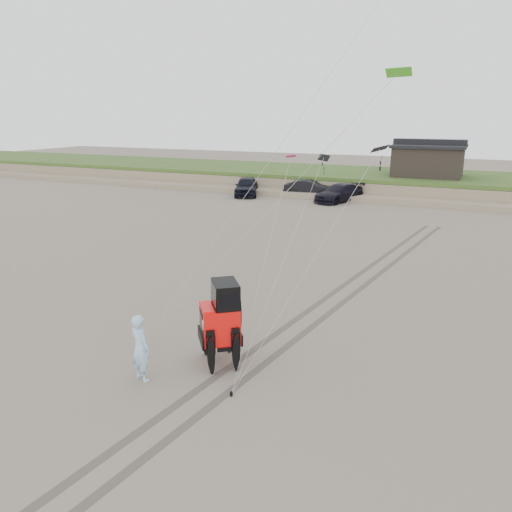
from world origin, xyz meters
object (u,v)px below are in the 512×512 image
object	(u,v)px
truck_c	(339,193)
man	(140,348)
truck_b	(310,188)
truck_a	(246,186)
cabin	(428,160)
jeep	(220,331)

from	to	relation	value
truck_c	man	world-z (taller)	man
truck_c	man	distance (m)	31.63
truck_b	truck_c	world-z (taller)	truck_b
truck_a	truck_c	size ratio (longest dim) A/B	0.96
cabin	truck_b	world-z (taller)	cabin
cabin	truck_a	bearing A→B (deg)	-153.76
cabin	man	world-z (taller)	cabin
truck_c	jeep	xyz separation A→B (m)	(4.40, -29.67, 0.28)
cabin	jeep	size ratio (longest dim) A/B	1.16
truck_a	truck_c	bearing A→B (deg)	-20.08
truck_b	truck_c	distance (m)	3.49
truck_b	man	xyz separation A→B (m)	(6.00, -33.01, 0.22)
truck_a	truck_b	world-z (taller)	truck_a
jeep	truck_a	bearing A→B (deg)	166.11
truck_a	man	world-z (taller)	man
truck_b	jeep	xyz separation A→B (m)	(7.55, -31.18, 0.27)
truck_c	jeep	size ratio (longest dim) A/B	0.93
man	truck_b	bearing A→B (deg)	-60.74
truck_a	jeep	distance (m)	32.30
cabin	man	bearing A→B (deg)	-95.14
cabin	man	distance (m)	38.97
man	truck_c	bearing A→B (deg)	-65.86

